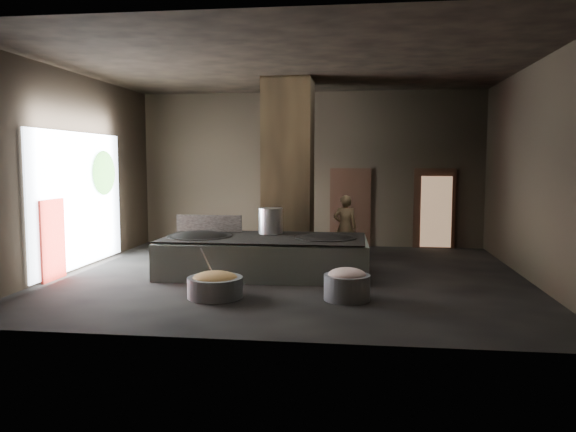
# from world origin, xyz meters

# --- Properties ---
(floor) EXTENTS (10.00, 9.00, 0.10)m
(floor) POSITION_xyz_m (0.00, 0.00, -0.05)
(floor) COLOR black
(floor) RESTS_ON ground
(ceiling) EXTENTS (10.00, 9.00, 0.10)m
(ceiling) POSITION_xyz_m (0.00, 0.00, 4.55)
(ceiling) COLOR black
(ceiling) RESTS_ON back_wall
(back_wall) EXTENTS (10.00, 0.10, 4.50)m
(back_wall) POSITION_xyz_m (0.00, 4.55, 2.25)
(back_wall) COLOR black
(back_wall) RESTS_ON ground
(front_wall) EXTENTS (10.00, 0.10, 4.50)m
(front_wall) POSITION_xyz_m (0.00, -4.55, 2.25)
(front_wall) COLOR black
(front_wall) RESTS_ON ground
(left_wall) EXTENTS (0.10, 9.00, 4.50)m
(left_wall) POSITION_xyz_m (-5.05, 0.00, 2.25)
(left_wall) COLOR black
(left_wall) RESTS_ON ground
(right_wall) EXTENTS (0.10, 9.00, 4.50)m
(right_wall) POSITION_xyz_m (5.05, 0.00, 2.25)
(right_wall) COLOR black
(right_wall) RESTS_ON ground
(pillar) EXTENTS (1.20, 1.20, 4.50)m
(pillar) POSITION_xyz_m (-0.30, 1.90, 2.25)
(pillar) COLOR black
(pillar) RESTS_ON ground
(hearth_platform) EXTENTS (4.55, 2.30, 0.78)m
(hearth_platform) POSITION_xyz_m (-0.60, 0.07, 0.39)
(hearth_platform) COLOR #B6C9B5
(hearth_platform) RESTS_ON ground
(platform_cap) EXTENTS (4.39, 2.11, 0.03)m
(platform_cap) POSITION_xyz_m (-0.60, 0.07, 0.82)
(platform_cap) COLOR black
(platform_cap) RESTS_ON hearth_platform
(wok_left) EXTENTS (1.41, 1.41, 0.39)m
(wok_left) POSITION_xyz_m (-2.05, 0.02, 0.75)
(wok_left) COLOR black
(wok_left) RESTS_ON hearth_platform
(wok_left_rim) EXTENTS (1.44, 1.44, 0.05)m
(wok_left_rim) POSITION_xyz_m (-2.05, 0.02, 0.82)
(wok_left_rim) COLOR black
(wok_left_rim) RESTS_ON hearth_platform
(wok_right) EXTENTS (1.32, 1.32, 0.37)m
(wok_right) POSITION_xyz_m (0.75, 0.12, 0.75)
(wok_right) COLOR black
(wok_right) RESTS_ON hearth_platform
(wok_right_rim) EXTENTS (1.35, 1.35, 0.05)m
(wok_right_rim) POSITION_xyz_m (0.75, 0.12, 0.82)
(wok_right_rim) COLOR black
(wok_right_rim) RESTS_ON hearth_platform
(stock_pot) EXTENTS (0.55, 0.55, 0.58)m
(stock_pot) POSITION_xyz_m (-0.55, 0.62, 1.13)
(stock_pot) COLOR silver
(stock_pot) RESTS_ON hearth_platform
(splash_guard) EXTENTS (1.56, 0.11, 0.39)m
(splash_guard) POSITION_xyz_m (-2.05, 0.82, 1.03)
(splash_guard) COLOR black
(splash_guard) RESTS_ON hearth_platform
(cook) EXTENTS (0.60, 0.39, 1.63)m
(cook) POSITION_xyz_m (1.11, 2.32, 0.82)
(cook) COLOR olive
(cook) RESTS_ON ground
(veg_basin) EXTENTS (1.20, 1.20, 0.37)m
(veg_basin) POSITION_xyz_m (-1.13, -2.13, 0.19)
(veg_basin) COLOR gray
(veg_basin) RESTS_ON ground
(veg_fill) EXTENTS (0.83, 0.83, 0.26)m
(veg_fill) POSITION_xyz_m (-1.13, -2.13, 0.35)
(veg_fill) COLOR #949749
(veg_fill) RESTS_ON veg_basin
(ladle) EXTENTS (0.27, 0.34, 0.72)m
(ladle) POSITION_xyz_m (-1.28, -1.98, 0.55)
(ladle) COLOR silver
(ladle) RESTS_ON veg_basin
(meat_basin) EXTENTS (1.07, 1.07, 0.46)m
(meat_basin) POSITION_xyz_m (1.27, -2.01, 0.23)
(meat_basin) COLOR gray
(meat_basin) RESTS_ON ground
(meat_fill) EXTENTS (0.69, 0.69, 0.26)m
(meat_fill) POSITION_xyz_m (1.27, -2.01, 0.45)
(meat_fill) COLOR tan
(meat_fill) RESTS_ON meat_basin
(doorway_near) EXTENTS (1.18, 0.08, 2.38)m
(doorway_near) POSITION_xyz_m (1.20, 4.45, 1.10)
(doorway_near) COLOR black
(doorway_near) RESTS_ON ground
(doorway_near_glow) EXTENTS (0.87, 0.04, 2.06)m
(doorway_near_glow) POSITION_xyz_m (1.08, 4.68, 1.05)
(doorway_near_glow) COLOR #8C6647
(doorway_near_glow) RESTS_ON ground
(doorway_far) EXTENTS (1.18, 0.08, 2.38)m
(doorway_far) POSITION_xyz_m (3.60, 4.45, 1.10)
(doorway_far) COLOR black
(doorway_far) RESTS_ON ground
(doorway_far_glow) EXTENTS (0.86, 0.04, 2.03)m
(doorway_far_glow) POSITION_xyz_m (3.64, 4.38, 1.05)
(doorway_far_glow) COLOR #8C6647
(doorway_far_glow) RESTS_ON ground
(left_opening) EXTENTS (0.04, 4.20, 3.10)m
(left_opening) POSITION_xyz_m (-4.95, 0.20, 1.60)
(left_opening) COLOR white
(left_opening) RESTS_ON ground
(pavilion_sliver) EXTENTS (0.05, 0.90, 1.70)m
(pavilion_sliver) POSITION_xyz_m (-4.88, -1.10, 0.85)
(pavilion_sliver) COLOR maroon
(pavilion_sliver) RESTS_ON ground
(tree_silhouette) EXTENTS (0.28, 1.10, 1.10)m
(tree_silhouette) POSITION_xyz_m (-4.85, 1.30, 2.20)
(tree_silhouette) COLOR #194714
(tree_silhouette) RESTS_ON left_opening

